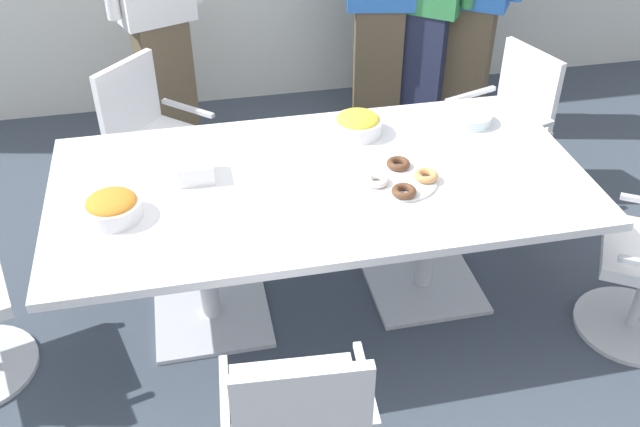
{
  "coord_description": "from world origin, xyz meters",
  "views": [
    {
      "loc": [
        -0.55,
        -2.63,
        2.51
      ],
      "look_at": [
        0.0,
        0.0,
        0.55
      ],
      "focal_mm": 39.94,
      "sensor_mm": 36.0,
      "label": 1
    }
  ],
  "objects": [
    {
      "name": "person_standing_0",
      "position": [
        -0.66,
        1.71,
        0.99
      ],
      "size": [
        0.6,
        0.36,
        1.87
      ],
      "rotation": [
        0.0,
        0.0,
        -2.77
      ],
      "color": "brown",
      "rests_on": "ground"
    },
    {
      "name": "ground_plane",
      "position": [
        0.0,
        0.0,
        -0.01
      ],
      "size": [
        10.0,
        10.0,
        0.01
      ],
      "primitive_type": "cube",
      "color": "#3D4754"
    },
    {
      "name": "napkin_pile",
      "position": [
        -0.55,
        0.12,
        0.79
      ],
      "size": [
        0.16,
        0.16,
        0.09
      ],
      "primitive_type": "cube",
      "color": "white",
      "rests_on": "conference_table"
    },
    {
      "name": "snack_bowl_chips_yellow",
      "position": [
        0.26,
        0.36,
        0.81
      ],
      "size": [
        0.24,
        0.24,
        0.11
      ],
      "color": "white",
      "rests_on": "conference_table"
    },
    {
      "name": "office_chair_1",
      "position": [
        -0.75,
        0.98,
        0.41
      ],
      "size": [
        0.76,
        0.76,
        0.91
      ],
      "rotation": [
        0.0,
        0.0,
        -2.31
      ],
      "color": "silver",
      "rests_on": "ground"
    },
    {
      "name": "snack_bowl_chips_orange",
      "position": [
        -0.9,
        -0.12,
        0.8
      ],
      "size": [
        0.24,
        0.24,
        0.11
      ],
      "color": "white",
      "rests_on": "conference_table"
    },
    {
      "name": "office_chair_0",
      "position": [
        1.25,
        0.74,
        0.41
      ],
      "size": [
        0.68,
        0.68,
        0.91
      ],
      "rotation": [
        0.0,
        0.0,
        -4.4
      ],
      "color": "silver",
      "rests_on": "ground"
    },
    {
      "name": "conference_table",
      "position": [
        0.0,
        0.0,
        0.63
      ],
      "size": [
        2.4,
        1.2,
        0.75
      ],
      "color": "white",
      "rests_on": "ground"
    },
    {
      "name": "donut_platter",
      "position": [
        0.35,
        -0.11,
        0.77
      ],
      "size": [
        0.33,
        0.33,
        0.04
      ],
      "color": "white",
      "rests_on": "conference_table"
    },
    {
      "name": "plate_stack",
      "position": [
        0.85,
        0.35,
        0.78
      ],
      "size": [
        0.22,
        0.22,
        0.05
      ],
      "color": "white",
      "rests_on": "conference_table"
    }
  ]
}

